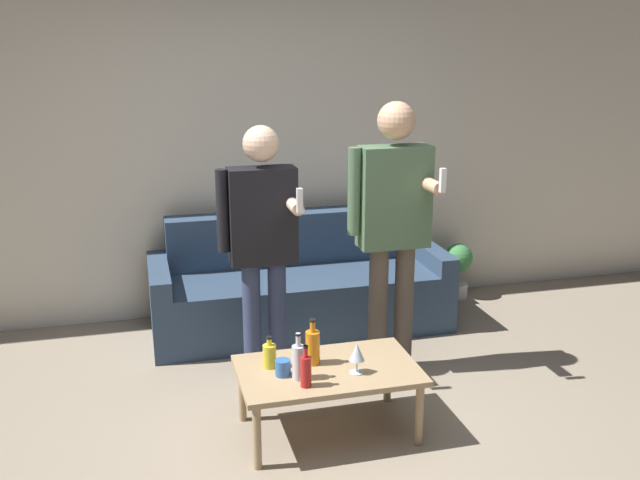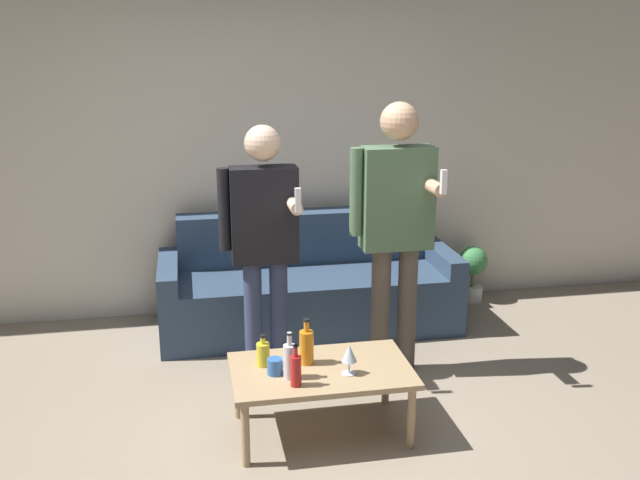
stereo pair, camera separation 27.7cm
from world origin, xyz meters
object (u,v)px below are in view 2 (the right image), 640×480
at_px(couch, 308,287).
at_px(person_standing_right, 396,219).
at_px(coffee_table, 321,375).
at_px(bottle_orange, 290,360).
at_px(person_standing_left, 264,234).

distance_m(couch, person_standing_right, 1.21).
relative_size(coffee_table, bottle_orange, 3.80).
relative_size(couch, coffee_table, 2.24).
distance_m(coffee_table, person_standing_left, 0.96).
xyz_separation_m(bottle_orange, person_standing_left, (-0.04, 0.79, 0.47)).
bearing_deg(person_standing_right, couch, 114.50).
bearing_deg(coffee_table, bottle_orange, -156.10).
distance_m(bottle_orange, person_standing_right, 1.20).
height_order(couch, bottle_orange, couch).
xyz_separation_m(couch, person_standing_right, (0.40, -0.88, 0.73)).
height_order(coffee_table, person_standing_right, person_standing_right).
bearing_deg(person_standing_right, person_standing_left, 175.66).
bearing_deg(coffee_table, person_standing_right, 47.65).
bearing_deg(couch, person_standing_right, -65.50).
bearing_deg(person_standing_left, coffee_table, -72.96).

